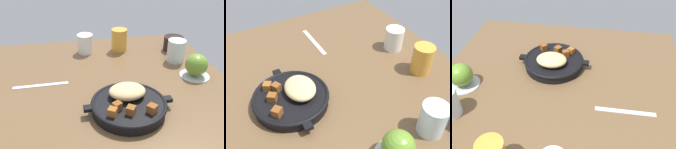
# 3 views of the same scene
# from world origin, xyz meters

# --- Properties ---
(ground_plane) EXTENTS (0.91, 0.92, 0.02)m
(ground_plane) POSITION_xyz_m (0.00, 0.00, -0.01)
(ground_plane) COLOR brown
(cast_iron_skillet) EXTENTS (0.27, 0.23, 0.07)m
(cast_iron_skillet) POSITION_xyz_m (0.04, -0.13, 0.03)
(cast_iron_skillet) COLOR black
(cast_iron_skillet) RESTS_ON ground_plane
(saucer_plate) EXTENTS (0.11, 0.11, 0.01)m
(saucer_plate) POSITION_xyz_m (0.34, 0.02, 0.00)
(saucer_plate) COLOR #B7BABF
(saucer_plate) RESTS_ON ground_plane
(red_apple) EXTENTS (0.08, 0.08, 0.08)m
(red_apple) POSITION_xyz_m (0.34, 0.02, 0.05)
(red_apple) COLOR olive
(red_apple) RESTS_ON saucer_plate
(butter_knife) EXTENTS (0.19, 0.02, 0.00)m
(butter_knife) POSITION_xyz_m (-0.23, 0.06, 0.00)
(butter_knife) COLOR silver
(butter_knife) RESTS_ON ground_plane
(juice_glass_amber) EXTENTS (0.07, 0.07, 0.10)m
(juice_glass_amber) POSITION_xyz_m (0.11, 0.31, 0.05)
(juice_glass_amber) COLOR gold
(juice_glass_amber) RESTS_ON ground_plane
(white_creamer_pitcher) EXTENTS (0.07, 0.07, 0.09)m
(white_creamer_pitcher) POSITION_xyz_m (-0.04, 0.31, 0.04)
(white_creamer_pitcher) COLOR white
(white_creamer_pitcher) RESTS_ON ground_plane
(coffee_mug_dark) EXTENTS (0.09, 0.09, 0.06)m
(coffee_mug_dark) POSITION_xyz_m (0.35, 0.27, 0.03)
(coffee_mug_dark) COLOR black
(coffee_mug_dark) RESTS_ON ground_plane
(water_glass_tall) EXTENTS (0.07, 0.07, 0.09)m
(water_glass_tall) POSITION_xyz_m (0.32, 0.16, 0.05)
(water_glass_tall) COLOR silver
(water_glass_tall) RESTS_ON ground_plane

